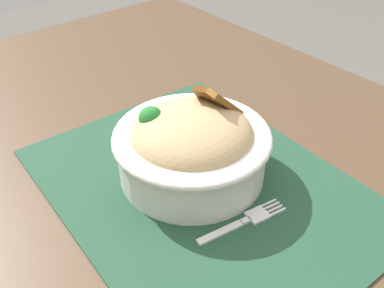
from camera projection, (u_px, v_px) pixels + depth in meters
The scene contains 4 objects.
table at pixel (198, 218), 0.62m from camera, with size 1.34×0.89×0.73m.
placemat at pixel (204, 185), 0.58m from camera, with size 0.46×0.35×0.00m, color #1E422D.
bowl at pixel (192, 145), 0.57m from camera, with size 0.23×0.23×0.12m.
fork at pixel (245, 221), 0.52m from camera, with size 0.03×0.12×0.00m.
Camera 1 is at (0.33, -0.28, 1.12)m, focal length 39.79 mm.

